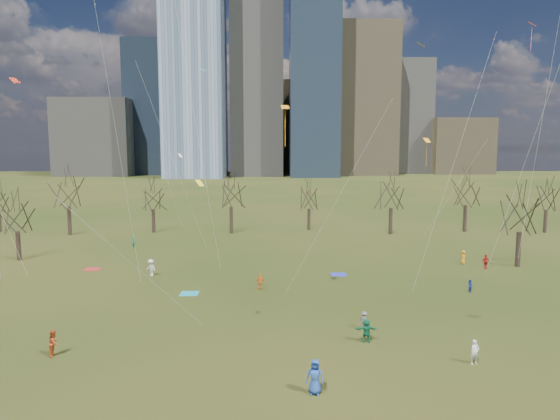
{
  "coord_description": "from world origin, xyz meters",
  "views": [
    {
      "loc": [
        -0.65,
        -34.85,
        12.76
      ],
      "look_at": [
        0.0,
        12.0,
        7.0
      ],
      "focal_mm": 32.0,
      "sensor_mm": 36.0,
      "label": 1
    }
  ],
  "objects_px": {
    "blanket_teal": "(189,293)",
    "person_2": "(54,343)",
    "blanket_crimson": "(92,269)",
    "person_1": "(475,352)",
    "person_0": "(315,377)",
    "person_4": "(260,282)",
    "blanket_navy": "(339,274)"
  },
  "relations": [
    {
      "from": "blanket_navy",
      "to": "person_1",
      "type": "xyz_separation_m",
      "value": [
        5.32,
        -21.38,
        0.73
      ]
    },
    {
      "from": "person_1",
      "to": "blanket_crimson",
      "type": "bearing_deg",
      "value": 127.53
    },
    {
      "from": "blanket_teal",
      "to": "person_2",
      "type": "distance_m",
      "value": 14.65
    },
    {
      "from": "person_1",
      "to": "blanket_navy",
      "type": "bearing_deg",
      "value": 88.93
    },
    {
      "from": "person_1",
      "to": "person_4",
      "type": "bearing_deg",
      "value": 114.74
    },
    {
      "from": "blanket_crimson",
      "to": "person_1",
      "type": "bearing_deg",
      "value": -37.44
    },
    {
      "from": "blanket_teal",
      "to": "person_1",
      "type": "distance_m",
      "value": 24.46
    },
    {
      "from": "blanket_navy",
      "to": "person_4",
      "type": "xyz_separation_m",
      "value": [
        -7.85,
        -5.56,
        0.74
      ]
    },
    {
      "from": "person_2",
      "to": "person_4",
      "type": "distance_m",
      "value": 18.91
    },
    {
      "from": "blanket_teal",
      "to": "person_0",
      "type": "relative_size",
      "value": 0.85
    },
    {
      "from": "blanket_navy",
      "to": "person_1",
      "type": "distance_m",
      "value": 22.04
    },
    {
      "from": "blanket_teal",
      "to": "person_1",
      "type": "height_order",
      "value": "person_1"
    },
    {
      "from": "blanket_crimson",
      "to": "blanket_teal",
      "type": "bearing_deg",
      "value": -37.64
    },
    {
      "from": "person_0",
      "to": "blanket_crimson",
      "type": "bearing_deg",
      "value": 137.82
    },
    {
      "from": "blanket_crimson",
      "to": "person_2",
      "type": "xyz_separation_m",
      "value": [
        5.71,
        -22.41,
        0.81
      ]
    },
    {
      "from": "blanket_navy",
      "to": "person_4",
      "type": "height_order",
      "value": "person_4"
    },
    {
      "from": "person_0",
      "to": "person_4",
      "type": "relative_size",
      "value": 1.24
    },
    {
      "from": "person_2",
      "to": "blanket_teal",
      "type": "bearing_deg",
      "value": -28.06
    },
    {
      "from": "person_0",
      "to": "blanket_navy",
      "type": "bearing_deg",
      "value": 89.53
    },
    {
      "from": "person_1",
      "to": "person_4",
      "type": "xyz_separation_m",
      "value": [
        -13.16,
        15.82,
        0.01
      ]
    },
    {
      "from": "person_1",
      "to": "person_2",
      "type": "relative_size",
      "value": 0.9
    },
    {
      "from": "blanket_navy",
      "to": "blanket_crimson",
      "type": "distance_m",
      "value": 26.1
    },
    {
      "from": "blanket_teal",
      "to": "person_0",
      "type": "distance_m",
      "value": 20.72
    },
    {
      "from": "blanket_crimson",
      "to": "person_0",
      "type": "distance_m",
      "value": 34.86
    },
    {
      "from": "blanket_crimson",
      "to": "person_0",
      "type": "height_order",
      "value": "person_0"
    },
    {
      "from": "person_0",
      "to": "person_1",
      "type": "relative_size",
      "value": 1.26
    },
    {
      "from": "blanket_teal",
      "to": "person_0",
      "type": "bearing_deg",
      "value": -62.32
    },
    {
      "from": "person_4",
      "to": "blanket_teal",
      "type": "bearing_deg",
      "value": 17.65
    },
    {
      "from": "person_0",
      "to": "person_1",
      "type": "distance_m",
      "value": 10.44
    },
    {
      "from": "blanket_crimson",
      "to": "blanket_navy",
      "type": "bearing_deg",
      "value": -5.67
    },
    {
      "from": "blanket_navy",
      "to": "blanket_teal",
      "type": "bearing_deg",
      "value": -155.12
    },
    {
      "from": "blanket_crimson",
      "to": "person_0",
      "type": "relative_size",
      "value": 0.85
    }
  ]
}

